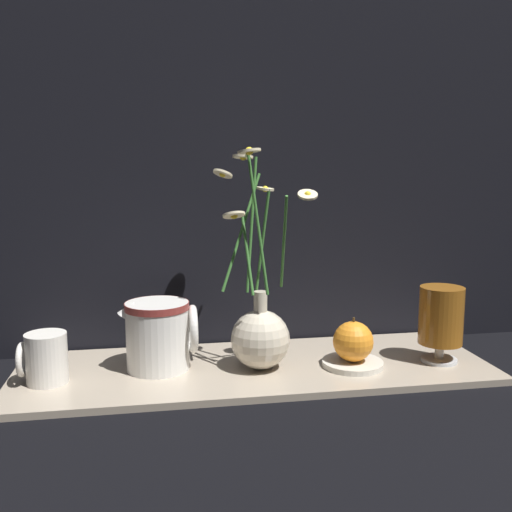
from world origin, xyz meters
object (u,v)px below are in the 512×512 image
(vase_with_flowers, at_px, (260,331))
(tea_glass, at_px, (441,317))
(ceramic_pitcher, at_px, (159,332))
(yellow_mug, at_px, (45,358))
(orange_fruit, at_px, (353,341))

(vase_with_flowers, distance_m, tea_glass, 0.33)
(ceramic_pitcher, bearing_deg, vase_with_flowers, -9.04)
(vase_with_flowers, distance_m, yellow_mug, 0.36)
(yellow_mug, distance_m, tea_glass, 0.69)
(ceramic_pitcher, distance_m, tea_glass, 0.51)
(ceramic_pitcher, relative_size, tea_glass, 0.98)
(vase_with_flowers, relative_size, orange_fruit, 4.82)
(yellow_mug, relative_size, orange_fruit, 1.05)
(tea_glass, bearing_deg, yellow_mug, 178.78)
(vase_with_flowers, distance_m, ceramic_pitcher, 0.18)
(ceramic_pitcher, bearing_deg, orange_fruit, -8.08)
(ceramic_pitcher, distance_m, orange_fruit, 0.34)
(vase_with_flowers, xyz_separation_m, ceramic_pitcher, (-0.17, 0.03, -0.00))
(yellow_mug, bearing_deg, vase_with_flowers, 1.30)
(yellow_mug, bearing_deg, ceramic_pitcher, 10.91)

